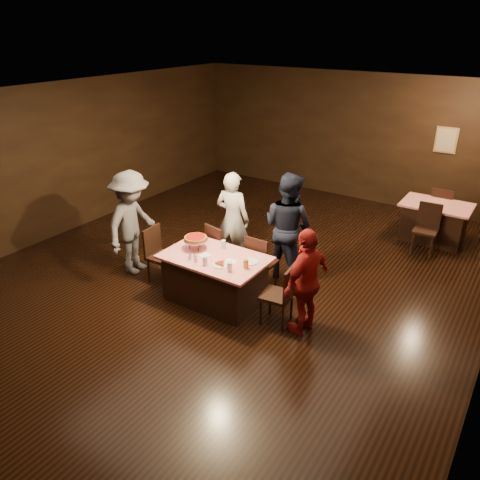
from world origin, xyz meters
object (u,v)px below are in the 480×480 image
(chair_end_right, at_px, (277,294))
(plate_empty, at_px, (250,262))
(pizza_stand, at_px, (196,238))
(glass_front_right, at_px, (229,267))
(chair_end_left, at_px, (162,256))
(glass_back, at_px, (223,245))
(chair_far_left, at_px, (222,249))
(glass_front_left, at_px, (205,261))
(chair_back_far, at_px, (441,209))
(chair_back_near, at_px, (426,230))
(main_table, at_px, (215,278))
(diner_navy_hoodie, at_px, (288,227))
(diner_red_shirt, at_px, (306,282))
(chair_far_right, at_px, (262,261))
(diner_grey_knit, at_px, (132,223))
(diner_white_jacket, at_px, (233,219))
(glass_amber, at_px, (246,264))

(chair_end_right, height_order, plate_empty, chair_end_right)
(pizza_stand, distance_m, glass_front_right, 0.91)
(chair_end_left, xyz_separation_m, glass_back, (1.05, 0.30, 0.37))
(chair_far_left, distance_m, glass_back, 0.68)
(pizza_stand, bearing_deg, chair_end_left, -175.91)
(chair_end_left, xyz_separation_m, glass_front_left, (1.15, -0.30, 0.37))
(pizza_stand, bearing_deg, chair_back_far, 60.67)
(chair_back_near, bearing_deg, plate_empty, -120.85)
(chair_end_left, bearing_deg, pizza_stand, -89.20)
(chair_back_far, xyz_separation_m, glass_front_right, (-1.84, -5.10, 0.37))
(main_table, height_order, plate_empty, plate_empty)
(diner_navy_hoodie, xyz_separation_m, pizza_stand, (-0.95, -1.26, 0.03))
(chair_back_near, relative_size, diner_navy_hoodie, 0.51)
(chair_back_far, distance_m, diner_red_shirt, 4.85)
(chair_back_far, distance_m, glass_front_right, 5.43)
(chair_far_right, xyz_separation_m, diner_grey_knit, (-2.14, -0.74, 0.44))
(chair_far_right, xyz_separation_m, glass_back, (-0.45, -0.45, 0.37))
(chair_back_near, height_order, diner_white_jacket, diner_white_jacket)
(chair_end_left, distance_m, glass_amber, 1.74)
(diner_white_jacket, relative_size, diner_navy_hoodie, 0.93)
(chair_far_left, bearing_deg, plate_empty, 160.70)
(chair_end_right, xyz_separation_m, pizza_stand, (-1.50, 0.05, 0.48))
(chair_end_left, height_order, glass_front_left, chair_end_left)
(glass_front_left, bearing_deg, glass_back, 99.46)
(chair_far_left, xyz_separation_m, chair_end_left, (-0.70, -0.75, 0.00))
(glass_amber, height_order, glass_back, same)
(chair_far_left, height_order, diner_white_jacket, diner_white_jacket)
(chair_far_right, height_order, glass_amber, chair_far_right)
(glass_front_right, bearing_deg, pizza_stand, 160.56)
(chair_far_right, bearing_deg, chair_back_near, -123.29)
(chair_far_right, bearing_deg, glass_front_right, 93.69)
(chair_back_near, height_order, glass_front_right, chair_back_near)
(chair_end_right, relative_size, glass_front_left, 6.79)
(chair_back_near, bearing_deg, glass_amber, -118.89)
(diner_grey_knit, relative_size, diner_red_shirt, 1.16)
(main_table, distance_m, glass_back, 0.55)
(chair_back_near, bearing_deg, diner_white_jacket, -143.38)
(chair_far_right, xyz_separation_m, pizza_stand, (-0.80, -0.70, 0.48))
(chair_far_right, bearing_deg, main_table, 62.75)
(main_table, distance_m, pizza_stand, 0.70)
(chair_far_left, relative_size, chair_end_right, 1.00)
(diner_white_jacket, relative_size, glass_front_right, 12.31)
(chair_end_left, bearing_deg, diner_red_shirt, -91.80)
(main_table, xyz_separation_m, chair_far_right, (0.40, 0.75, 0.09))
(chair_far_right, distance_m, diner_grey_knit, 2.31)
(diner_white_jacket, bearing_deg, glass_front_left, 102.64)
(chair_back_far, bearing_deg, diner_white_jacket, 53.26)
(main_table, relative_size, chair_end_left, 1.68)
(glass_front_right, xyz_separation_m, glass_amber, (0.15, 0.20, 0.00))
(diner_red_shirt, xyz_separation_m, glass_front_left, (-1.47, -0.37, 0.05))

